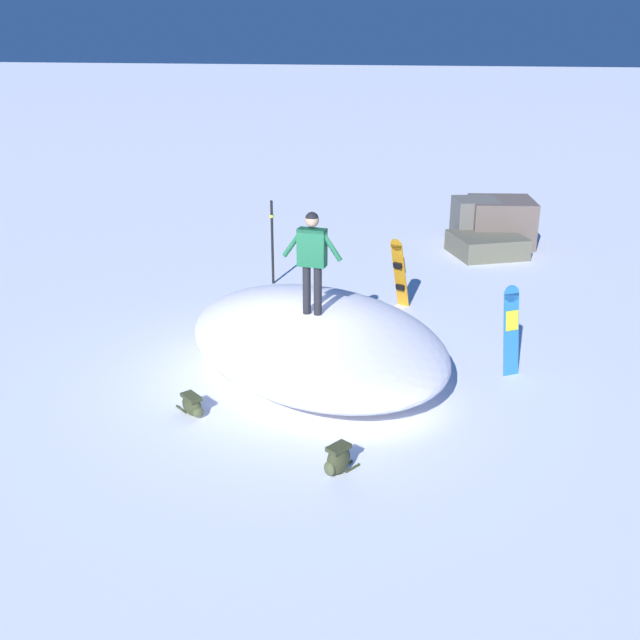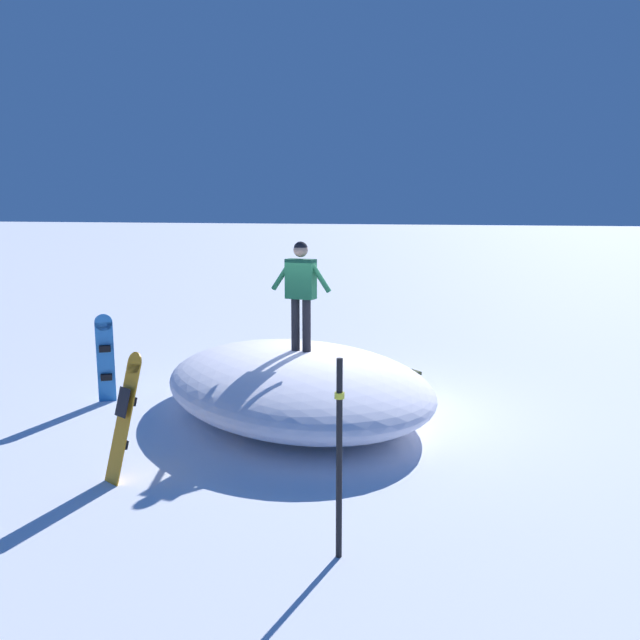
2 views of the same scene
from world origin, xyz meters
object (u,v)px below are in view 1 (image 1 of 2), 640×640
at_px(backpack_near, 192,405).
at_px(trail_marker_pole, 272,241).
at_px(backpack_far, 338,459).
at_px(snowboard_primary_upright, 511,329).
at_px(snowboard_secondary_upright, 399,272).
at_px(snowboarder_standing, 312,253).

xyz_separation_m(backpack_near, trail_marker_pole, (0.33, -6.58, 0.87)).
bearing_deg(backpack_near, backpack_far, 153.79).
distance_m(backpack_near, backpack_far, 2.80).
distance_m(snowboard_primary_upright, snowboard_secondary_upright, 3.61).
bearing_deg(snowboard_secondary_upright, trail_marker_pole, -21.00).
bearing_deg(snowboard_primary_upright, backpack_near, 27.07).
xyz_separation_m(snowboard_primary_upright, snowboard_secondary_upright, (2.17, -2.88, 0.00)).
bearing_deg(snowboarder_standing, snowboard_secondary_upright, -110.21).
relative_size(snowboarder_standing, backpack_near, 2.97).
distance_m(snowboarder_standing, snowboard_primary_upright, 3.68).
xyz_separation_m(backpack_near, backpack_far, (-2.51, 1.23, 0.05)).
height_order(snowboard_secondary_upright, backpack_near, snowboard_secondary_upright).
relative_size(snowboarder_standing, snowboard_secondary_upright, 1.12).
xyz_separation_m(snowboard_primary_upright, backpack_far, (2.41, 3.75, -0.60)).
distance_m(backpack_far, trail_marker_pole, 8.35).
xyz_separation_m(snowboarder_standing, snowboard_primary_upright, (-3.40, -0.47, -1.31)).
height_order(snowboard_secondary_upright, backpack_far, snowboard_secondary_upright).
relative_size(snowboard_secondary_upright, trail_marker_pole, 0.80).
height_order(snowboarder_standing, backpack_near, snowboarder_standing).
bearing_deg(snowboarder_standing, backpack_near, 53.51).
relative_size(snowboard_secondary_upright, backpack_far, 2.77).
height_order(backpack_near, trail_marker_pole, trail_marker_pole).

